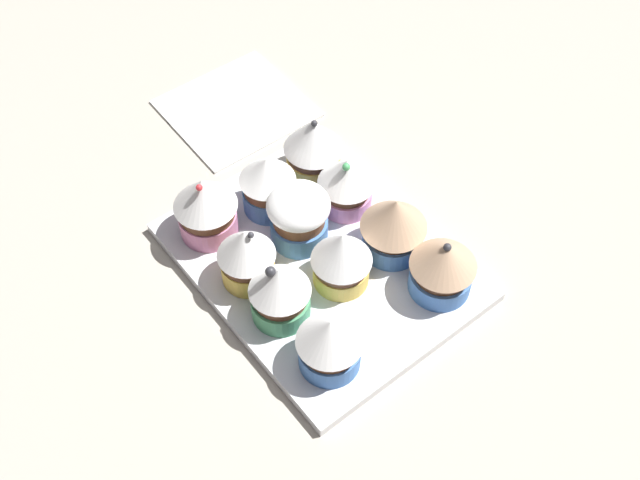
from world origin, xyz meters
The scene contains 14 objects.
ground_plane centered at (0.00, 0.00, -1.50)cm, with size 180.00×180.00×3.00cm, color #B2A899.
baking_tray centered at (0.00, 0.00, 0.60)cm, with size 29.62×23.32×1.20cm.
cupcake_0 centered at (-10.10, -7.06, 4.66)cm, with size 6.57×6.57×6.96cm.
cupcake_1 centered at (-3.56, -6.54, 5.12)cm, with size 6.79×6.79×7.38cm.
cupcake_2 centered at (3.87, -6.58, 4.83)cm, with size 6.12×6.12×7.15cm.
cupcake_3 centered at (9.76, -6.82, 5.23)cm, with size 6.49×6.49×7.94cm.
cupcake_4 centered at (-3.35, 0.12, 4.89)cm, with size 6.07×6.07×7.09cm.
cupcake_5 centered at (3.44, -0.40, 4.74)cm, with size 6.47×6.47×6.75cm.
cupcake_6 centered at (8.76, -0.30, 4.97)cm, with size 5.95×5.95×7.25cm.
cupcake_7 centered at (-9.89, 6.71, 4.81)cm, with size 6.24×6.24×6.93cm.
cupcake_8 centered at (-2.81, 7.03, 4.82)cm, with size 5.97×5.97×7.40cm.
cupcake_9 centered at (2.57, 7.05, 4.96)cm, with size 5.78×5.78×7.45cm.
cupcake_10 centered at (9.99, 6.84, 5.25)cm, with size 6.56×6.56×7.99cm.
napkin centered at (24.47, -6.41, 0.30)cm, with size 14.76×15.62×0.60cm, color white.
Camera 1 is at (-37.09, 29.36, 66.20)cm, focal length 44.17 mm.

